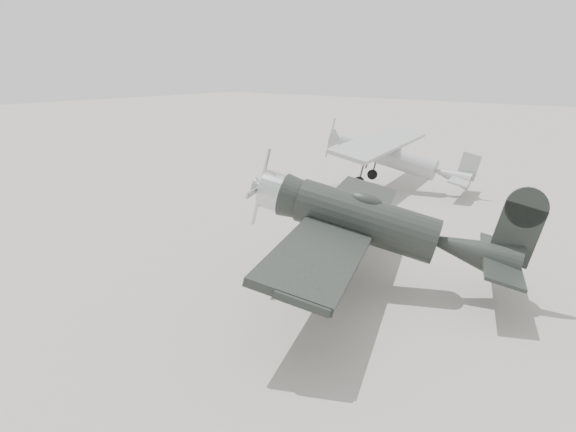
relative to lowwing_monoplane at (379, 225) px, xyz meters
The scene contains 3 objects.
ground 3.93m from the lowwing_monoplane, 126.74° to the right, with size 160.00×160.00×0.00m, color #9C978A.
lowwing_monoplane is the anchor object (origin of this frame).
highwing_monoplane 13.17m from the lowwing_monoplane, 117.26° to the left, with size 7.71×10.78×3.04m.
Camera 1 is at (9.63, -10.55, 6.28)m, focal length 35.00 mm.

